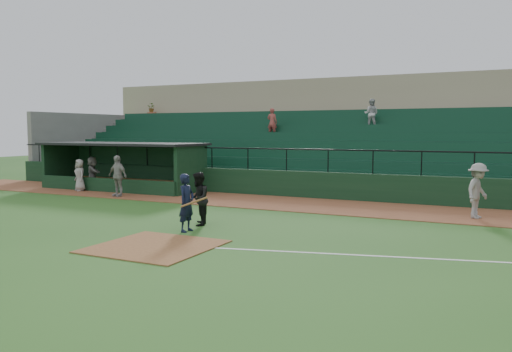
% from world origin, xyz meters
% --- Properties ---
extents(ground, '(90.00, 90.00, 0.00)m').
position_xyz_m(ground, '(0.00, 0.00, 0.00)').
color(ground, '#27551B').
rests_on(ground, ground).
extents(warning_track, '(40.00, 4.00, 0.03)m').
position_xyz_m(warning_track, '(0.00, 8.00, 0.01)').
color(warning_track, brown).
rests_on(warning_track, ground).
extents(home_plate_dirt, '(3.00, 3.00, 0.03)m').
position_xyz_m(home_plate_dirt, '(0.00, -1.00, 0.01)').
color(home_plate_dirt, brown).
rests_on(home_plate_dirt, ground).
extents(foul_line, '(17.49, 4.44, 0.01)m').
position_xyz_m(foul_line, '(8.00, 1.20, 0.01)').
color(foul_line, white).
rests_on(foul_line, ground).
extents(stadium_structure, '(38.00, 13.08, 6.40)m').
position_xyz_m(stadium_structure, '(-0.00, 16.46, 2.30)').
color(stadium_structure, black).
rests_on(stadium_structure, ground).
extents(dugout, '(8.90, 3.20, 2.42)m').
position_xyz_m(dugout, '(-9.75, 9.56, 1.33)').
color(dugout, black).
rests_on(dugout, ground).
extents(batter_at_plate, '(1.01, 0.69, 1.76)m').
position_xyz_m(batter_at_plate, '(-0.42, 1.13, 0.88)').
color(batter_at_plate, black).
rests_on(batter_at_plate, ground).
extents(umpire, '(0.95, 1.04, 1.72)m').
position_xyz_m(umpire, '(-0.66, 2.16, 0.86)').
color(umpire, black).
rests_on(umpire, ground).
extents(runner, '(1.07, 1.40, 1.91)m').
position_xyz_m(runner, '(7.31, 7.42, 0.98)').
color(runner, gray).
rests_on(runner, warning_track).
extents(dugout_player_a, '(1.16, 0.60, 1.89)m').
position_xyz_m(dugout_player_a, '(-7.90, 6.63, 0.97)').
color(dugout_player_a, '#A29D98').
rests_on(dugout_player_a, warning_track).
extents(dugout_player_b, '(0.91, 0.77, 1.59)m').
position_xyz_m(dugout_player_b, '(-11.06, 7.46, 0.83)').
color(dugout_player_b, '#9D9893').
rests_on(dugout_player_b, warning_track).
extents(dugout_player_c, '(1.56, 1.29, 1.68)m').
position_xyz_m(dugout_player_c, '(-11.16, 8.45, 0.87)').
color(dugout_player_c, gray).
rests_on(dugout_player_c, warning_track).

